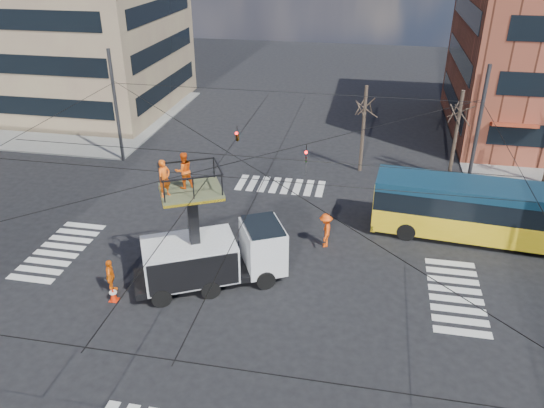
{
  "coord_description": "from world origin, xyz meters",
  "views": [
    {
      "loc": [
        5.44,
        -21.01,
        14.97
      ],
      "look_at": [
        0.85,
        2.63,
        2.47
      ],
      "focal_mm": 35.0,
      "sensor_mm": 36.0,
      "label": 1
    }
  ],
  "objects_px": {
    "worker_ground": "(111,276)",
    "traffic_cone": "(113,294)",
    "utility_truck": "(213,243)",
    "city_bus": "(495,212)",
    "flagger": "(326,230)"
  },
  "relations": [
    {
      "from": "city_bus",
      "to": "worker_ground",
      "type": "height_order",
      "value": "city_bus"
    },
    {
      "from": "traffic_cone",
      "to": "worker_ground",
      "type": "height_order",
      "value": "worker_ground"
    },
    {
      "from": "city_bus",
      "to": "utility_truck",
      "type": "bearing_deg",
      "value": -149.36
    },
    {
      "from": "city_bus",
      "to": "traffic_cone",
      "type": "xyz_separation_m",
      "value": [
        -17.59,
        -8.77,
        -1.39
      ]
    },
    {
      "from": "worker_ground",
      "to": "utility_truck",
      "type": "bearing_deg",
      "value": -87.03
    },
    {
      "from": "worker_ground",
      "to": "traffic_cone",
      "type": "bearing_deg",
      "value": -167.77
    },
    {
      "from": "worker_ground",
      "to": "flagger",
      "type": "relative_size",
      "value": 0.9
    },
    {
      "from": "utility_truck",
      "to": "worker_ground",
      "type": "distance_m",
      "value": 4.91
    },
    {
      "from": "city_bus",
      "to": "flagger",
      "type": "distance_m",
      "value": 9.0
    },
    {
      "from": "utility_truck",
      "to": "flagger",
      "type": "xyz_separation_m",
      "value": [
        4.83,
        4.22,
        -1.17
      ]
    },
    {
      "from": "worker_ground",
      "to": "city_bus",
      "type": "bearing_deg",
      "value": -83.35
    },
    {
      "from": "utility_truck",
      "to": "city_bus",
      "type": "xyz_separation_m",
      "value": [
        13.51,
        6.49,
        -0.4
      ]
    },
    {
      "from": "traffic_cone",
      "to": "flagger",
      "type": "bearing_deg",
      "value": 36.09
    },
    {
      "from": "utility_truck",
      "to": "worker_ground",
      "type": "bearing_deg",
      "value": 173.87
    },
    {
      "from": "traffic_cone",
      "to": "worker_ground",
      "type": "xyz_separation_m",
      "value": [
        -0.35,
        0.6,
        0.51
      ]
    }
  ]
}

